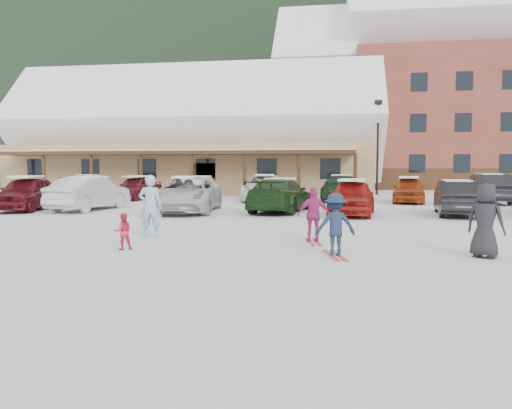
% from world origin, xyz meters
% --- Properties ---
extents(ground, '(160.00, 160.00, 0.00)m').
position_xyz_m(ground, '(0.00, 0.00, 0.00)').
color(ground, silver).
rests_on(ground, ground).
extents(forested_hillside, '(300.00, 70.00, 38.00)m').
position_xyz_m(forested_hillside, '(0.00, 85.00, 19.00)').
color(forested_hillside, black).
rests_on(forested_hillside, ground).
extents(day_lodge, '(29.12, 12.50, 10.38)m').
position_xyz_m(day_lodge, '(-9.00, 27.96, 3.94)').
color(day_lodge, tan).
rests_on(day_lodge, ground).
extents(alpine_hotel, '(31.48, 14.01, 21.48)m').
position_xyz_m(alpine_hotel, '(14.27, 38.00, 8.63)').
color(alpine_hotel, brown).
rests_on(alpine_hotel, ground).
extents(lamp_post, '(0.50, 0.25, 6.50)m').
position_xyz_m(lamp_post, '(5.21, 23.80, 3.66)').
color(lamp_post, black).
rests_on(lamp_post, ground).
extents(conifer_0, '(4.40, 4.40, 10.20)m').
position_xyz_m(conifer_0, '(-26.00, 30.00, 5.69)').
color(conifer_0, black).
rests_on(conifer_0, ground).
extents(conifer_2, '(5.28, 5.28, 12.24)m').
position_xyz_m(conifer_2, '(-30.00, 42.00, 6.83)').
color(conifer_2, black).
rests_on(conifer_2, ground).
extents(conifer_3, '(3.96, 3.96, 9.18)m').
position_xyz_m(conifer_3, '(6.00, 44.00, 5.12)').
color(conifer_3, black).
rests_on(conifer_3, ground).
extents(adult_skier, '(0.72, 0.55, 1.75)m').
position_xyz_m(adult_skier, '(-2.79, 1.60, 0.88)').
color(adult_skier, '#91B4D4').
rests_on(adult_skier, ground).
extents(toddler_red, '(0.54, 0.50, 0.88)m').
position_xyz_m(toddler_red, '(-2.66, -0.55, 0.44)').
color(toddler_red, '#D02B41').
rests_on(toddler_red, ground).
extents(child_navy, '(1.00, 0.72, 1.40)m').
position_xyz_m(child_navy, '(2.32, -0.60, 0.70)').
color(child_navy, '#192743').
rests_on(child_navy, ground).
extents(skis_child_navy, '(0.52, 1.41, 0.03)m').
position_xyz_m(skis_child_navy, '(2.32, -0.60, 0.01)').
color(skis_child_navy, red).
rests_on(skis_child_navy, ground).
extents(child_magenta, '(0.89, 0.49, 1.44)m').
position_xyz_m(child_magenta, '(1.77, 1.35, 0.72)').
color(child_magenta, '#B52979').
rests_on(child_magenta, ground).
extents(skis_child_magenta, '(0.44, 1.41, 0.03)m').
position_xyz_m(skis_child_magenta, '(1.77, 1.35, 0.01)').
color(skis_child_magenta, red).
rests_on(skis_child_magenta, ground).
extents(bystander_dark, '(0.95, 0.88, 1.63)m').
position_xyz_m(bystander_dark, '(5.54, -0.30, 0.81)').
color(bystander_dark, black).
rests_on(bystander_dark, ground).
extents(parked_car_0, '(2.54, 4.72, 1.53)m').
position_xyz_m(parked_car_0, '(-11.41, 8.89, 0.76)').
color(parked_car_0, '#5A101A').
rests_on(parked_car_0, ground).
extents(parked_car_1, '(2.08, 4.71, 1.50)m').
position_xyz_m(parked_car_1, '(-8.63, 9.34, 0.75)').
color(parked_car_1, silver).
rests_on(parked_car_1, ground).
extents(parked_car_2, '(3.08, 5.73, 1.53)m').
position_xyz_m(parked_car_2, '(-4.04, 9.14, 0.76)').
color(parked_car_2, silver).
rests_on(parked_car_2, ground).
extents(parked_car_3, '(2.77, 5.25, 1.45)m').
position_xyz_m(parked_car_3, '(-0.02, 9.86, 0.73)').
color(parked_car_3, '#183716').
rests_on(parked_car_3, ground).
extents(parked_car_4, '(2.17, 4.39, 1.44)m').
position_xyz_m(parked_car_4, '(3.01, 8.91, 0.72)').
color(parked_car_4, '#A71E18').
rests_on(parked_car_4, ground).
extents(parked_car_5, '(1.98, 4.40, 1.40)m').
position_xyz_m(parked_car_5, '(7.17, 9.44, 0.70)').
color(parked_car_5, black).
rests_on(parked_car_5, ground).
extents(parked_car_7, '(2.72, 5.16, 1.43)m').
position_xyz_m(parked_car_7, '(-12.99, 17.55, 0.71)').
color(parked_car_7, '#7D725B').
rests_on(parked_car_7, ground).
extents(parked_car_8, '(2.17, 4.27, 1.39)m').
position_xyz_m(parked_car_8, '(-9.29, 16.36, 0.70)').
color(parked_car_8, maroon).
rests_on(parked_car_8, ground).
extents(parked_car_9, '(1.65, 4.27, 1.39)m').
position_xyz_m(parked_car_9, '(-5.54, 16.70, 0.69)').
color(parked_car_9, silver).
rests_on(parked_car_9, ground).
extents(parked_car_10, '(2.96, 5.58, 1.49)m').
position_xyz_m(parked_car_10, '(-1.60, 16.29, 0.75)').
color(parked_car_10, white).
rests_on(parked_car_10, ground).
extents(parked_car_11, '(2.45, 5.22, 1.47)m').
position_xyz_m(parked_car_11, '(2.68, 17.10, 0.74)').
color(parked_car_11, '#1B3521').
rests_on(parked_car_11, ground).
extents(parked_car_12, '(2.23, 4.30, 1.40)m').
position_xyz_m(parked_car_12, '(6.29, 16.33, 0.70)').
color(parked_car_12, '#A74116').
rests_on(parked_car_12, ground).
extents(parked_car_13, '(1.84, 4.81, 1.57)m').
position_xyz_m(parked_car_13, '(10.45, 16.64, 0.78)').
color(parked_car_13, black).
rests_on(parked_car_13, ground).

